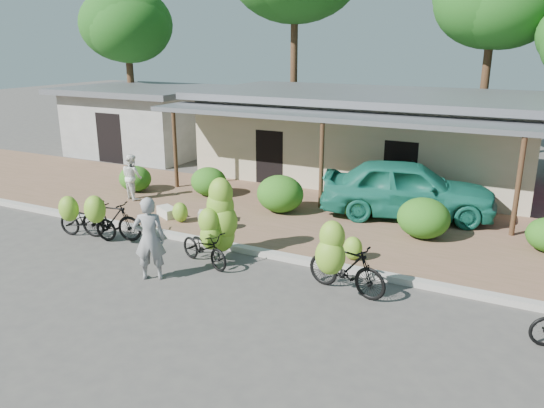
% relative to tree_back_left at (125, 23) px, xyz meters
% --- Properties ---
extents(ground, '(100.00, 100.00, 0.00)m').
position_rel_tree_back_left_xyz_m(ground, '(13.69, -13.11, -6.12)').
color(ground, '#44413F').
rests_on(ground, ground).
extents(sidewalk, '(60.00, 6.00, 0.12)m').
position_rel_tree_back_left_xyz_m(sidewalk, '(13.69, -8.11, -6.06)').
color(sidewalk, brown).
rests_on(sidewalk, ground).
extents(curb, '(60.00, 0.25, 0.15)m').
position_rel_tree_back_left_xyz_m(curb, '(13.69, -11.11, -6.04)').
color(curb, '#A8A399').
rests_on(curb, ground).
extents(shop_main, '(13.00, 8.50, 3.35)m').
position_rel_tree_back_left_xyz_m(shop_main, '(13.69, -2.18, -4.39)').
color(shop_main, '#BEAB90').
rests_on(shop_main, ground).
extents(shop_grey, '(7.00, 6.00, 3.15)m').
position_rel_tree_back_left_xyz_m(shop_grey, '(2.69, -2.12, -4.50)').
color(shop_grey, '#A5A49F').
rests_on(shop_grey, ground).
extents(tree_back_left, '(4.83, 4.68, 7.91)m').
position_rel_tree_back_left_xyz_m(tree_back_left, '(0.00, 0.00, 0.00)').
color(tree_back_left, '#4D381F').
rests_on(tree_back_left, ground).
extents(hedge_0, '(1.16, 1.04, 0.91)m').
position_rel_tree_back_left_xyz_m(hedge_0, '(7.14, -8.14, -5.54)').
color(hedge_0, '#1B5413').
rests_on(hedge_0, sidewalk).
extents(hedge_1, '(1.25, 1.13, 0.98)m').
position_rel_tree_back_left_xyz_m(hedge_1, '(9.75, -7.42, -5.51)').
color(hedge_1, '#1B5413').
rests_on(hedge_1, sidewalk).
extents(hedge_2, '(1.47, 1.32, 1.15)m').
position_rel_tree_back_left_xyz_m(hedge_2, '(12.73, -7.98, -5.42)').
color(hedge_2, '#1B5413').
rests_on(hedge_2, sidewalk).
extents(hedge_3, '(1.45, 1.31, 1.13)m').
position_rel_tree_back_left_xyz_m(hedge_3, '(15.00, -7.31, -5.43)').
color(hedge_3, '#1B5413').
rests_on(hedge_3, sidewalk).
extents(hedge_4, '(1.40, 1.26, 1.09)m').
position_rel_tree_back_left_xyz_m(hedge_4, '(17.14, -8.29, -5.45)').
color(hedge_4, '#1B5413').
rests_on(hedge_4, sidewalk).
extents(bike_far_left, '(1.91, 1.30, 1.37)m').
position_rel_tree_back_left_xyz_m(bike_far_left, '(8.91, -12.22, -5.56)').
color(bike_far_left, black).
rests_on(bike_far_left, ground).
extents(bike_left, '(1.90, 1.31, 1.41)m').
position_rel_tree_back_left_xyz_m(bike_left, '(9.57, -12.03, -5.48)').
color(bike_left, black).
rests_on(bike_left, ground).
extents(bike_center, '(1.75, 1.39, 2.07)m').
position_rel_tree_back_left_xyz_m(bike_center, '(12.88, -11.92, -5.26)').
color(bike_center, black).
rests_on(bike_center, ground).
extents(bike_right, '(1.96, 1.36, 1.78)m').
position_rel_tree_back_left_xyz_m(bike_right, '(16.28, -12.28, -5.38)').
color(bike_right, black).
rests_on(bike_right, ground).
extents(loose_banana_a, '(0.47, 0.40, 0.59)m').
position_rel_tree_back_left_xyz_m(loose_banana_a, '(10.57, -10.19, -5.70)').
color(loose_banana_a, '#7BA328').
rests_on(loose_banana_a, sidewalk).
extents(loose_banana_b, '(0.49, 0.42, 0.61)m').
position_rel_tree_back_left_xyz_m(loose_banana_b, '(11.89, -10.25, -5.69)').
color(loose_banana_b, '#7BA328').
rests_on(loose_banana_b, sidewalk).
extents(loose_banana_c, '(0.46, 0.39, 0.58)m').
position_rel_tree_back_left_xyz_m(loose_banana_c, '(15.96, -10.60, -5.71)').
color(loose_banana_c, '#7BA328').
rests_on(loose_banana_c, sidewalk).
extents(sack_near, '(0.94, 0.73, 0.30)m').
position_rel_tree_back_left_xyz_m(sack_near, '(11.38, -9.68, -5.85)').
color(sack_near, beige).
rests_on(sack_near, sidewalk).
extents(sack_far, '(0.84, 0.68, 0.28)m').
position_rel_tree_back_left_xyz_m(sack_far, '(9.91, -9.94, -5.86)').
color(sack_far, beige).
rests_on(sack_far, sidewalk).
extents(vendor, '(0.84, 0.75, 1.93)m').
position_rel_tree_back_left_xyz_m(vendor, '(12.16, -13.44, -5.15)').
color(vendor, gray).
rests_on(vendor, ground).
extents(bystander, '(0.89, 0.79, 1.51)m').
position_rel_tree_back_left_xyz_m(bystander, '(7.71, -8.91, -5.24)').
color(bystander, white).
rests_on(bystander, sidewalk).
extents(teal_van, '(5.42, 3.25, 1.73)m').
position_rel_tree_back_left_xyz_m(teal_van, '(16.31, -6.66, -5.13)').
color(teal_van, '#19725D').
rests_on(teal_van, sidewalk).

